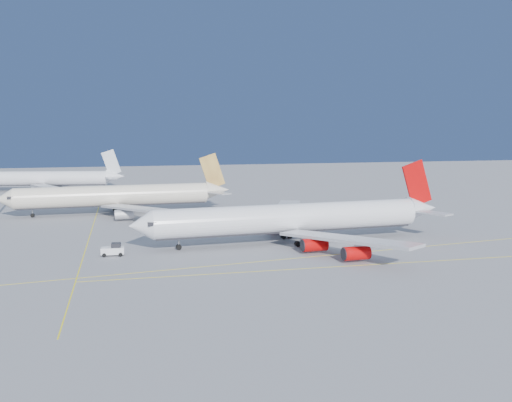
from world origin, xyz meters
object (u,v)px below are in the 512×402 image
at_px(airliner_third, 46,178).
at_px(pushback_tug, 113,250).
at_px(airliner_virgin, 296,218).
at_px(airliner_etihad, 119,196).

xyz_separation_m(airliner_third, pushback_tug, (27.47, -119.07, -3.75)).
bearing_deg(airliner_virgin, pushback_tug, -178.16).
bearing_deg(airliner_third, airliner_virgin, -51.16).
height_order(airliner_virgin, pushback_tug, airliner_virgin).
bearing_deg(pushback_tug, airliner_etihad, 92.86).
bearing_deg(airliner_virgin, airliner_third, 115.63).
distance_m(airliner_third, pushback_tug, 122.26).
xyz_separation_m(airliner_virgin, airliner_etihad, (-38.42, 50.32, -0.08)).
distance_m(airliner_virgin, pushback_tug, 39.55).
bearing_deg(airliner_virgin, airliner_etihad, 122.87).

